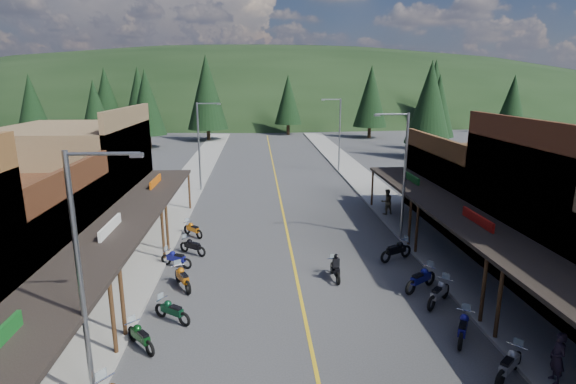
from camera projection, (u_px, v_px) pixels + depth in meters
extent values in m
plane|color=#38383A|center=(302.00, 304.00, 20.29)|extent=(220.00, 220.00, 0.00)
cube|color=gold|center=(279.00, 195.00, 39.65)|extent=(0.15, 90.00, 0.01)
cube|color=gray|center=(180.00, 196.00, 39.05)|extent=(3.40, 94.00, 0.15)
cube|color=gray|center=(376.00, 193.00, 40.22)|extent=(3.40, 94.00, 0.15)
cylinder|color=#472D19|center=(113.00, 319.00, 16.15)|extent=(0.16, 0.16, 3.00)
cube|color=#3F2111|center=(78.00, 232.00, 20.50)|extent=(0.30, 9.00, 6.20)
cube|color=black|center=(111.00, 234.00, 20.62)|extent=(3.20, 9.00, 0.18)
cylinder|color=#472D19|center=(123.00, 303.00, 17.31)|extent=(0.16, 0.16, 3.00)
cylinder|color=#472D19|center=(163.00, 235.00, 24.86)|extent=(0.16, 0.16, 3.00)
cube|color=silver|center=(110.00, 229.00, 20.57)|extent=(0.12, 3.00, 0.70)
cube|color=brown|center=(73.00, 180.00, 29.44)|extent=(8.00, 10.20, 7.00)
cube|color=brown|center=(132.00, 170.00, 29.55)|extent=(0.30, 10.20, 8.20)
cube|color=black|center=(156.00, 186.00, 29.92)|extent=(3.20, 10.20, 0.18)
cylinder|color=#472D19|center=(167.00, 228.00, 26.02)|extent=(0.16, 0.16, 3.00)
cylinder|color=#472D19|center=(189.00, 191.00, 34.74)|extent=(0.16, 0.16, 3.00)
cube|color=#CC590C|center=(156.00, 183.00, 29.87)|extent=(0.12, 3.00, 0.70)
cylinder|color=#472D19|center=(499.00, 305.00, 17.12)|extent=(0.16, 0.16, 3.00)
cube|color=#562B19|center=(508.00, 203.00, 21.64)|extent=(0.30, 9.00, 8.20)
cube|color=black|center=(477.00, 225.00, 21.80)|extent=(3.20, 9.00, 0.18)
cylinder|color=#472D19|center=(483.00, 291.00, 18.29)|extent=(0.16, 0.16, 3.00)
cylinder|color=#472D19|center=(417.00, 230.00, 25.84)|extent=(0.16, 0.16, 3.00)
cube|color=#B2140F|center=(477.00, 221.00, 21.75)|extent=(0.12, 3.00, 0.70)
cube|color=#4C2D16|center=(484.00, 188.00, 31.58)|extent=(8.00, 10.20, 5.00)
cube|color=#4C2D16|center=(431.00, 180.00, 31.17)|extent=(0.30, 10.20, 6.20)
cube|color=black|center=(411.00, 182.00, 31.10)|extent=(3.20, 10.20, 0.18)
cylinder|color=#472D19|center=(410.00, 223.00, 27.00)|extent=(0.16, 0.16, 3.00)
cylinder|color=#472D19|center=(372.00, 188.00, 35.71)|extent=(0.16, 0.16, 3.00)
cube|color=#14591E|center=(411.00, 179.00, 31.05)|extent=(0.12, 3.00, 0.70)
cylinder|color=gray|center=(81.00, 287.00, 13.03)|extent=(0.16, 0.16, 8.00)
cylinder|color=gray|center=(103.00, 154.00, 12.16)|extent=(2.00, 0.10, 0.10)
cube|color=gray|center=(137.00, 155.00, 12.24)|extent=(0.35, 0.18, 0.12)
cylinder|color=gray|center=(199.00, 148.00, 40.15)|extent=(0.16, 0.16, 8.00)
cylinder|color=gray|center=(208.00, 103.00, 39.27)|extent=(2.00, 0.10, 0.10)
cube|color=gray|center=(219.00, 104.00, 39.35)|extent=(0.35, 0.18, 0.12)
cylinder|color=gray|center=(404.00, 178.00, 27.55)|extent=(0.16, 0.16, 8.00)
cylinder|color=gray|center=(392.00, 114.00, 26.55)|extent=(2.00, 0.10, 0.10)
cube|color=gray|center=(377.00, 115.00, 26.50)|extent=(0.35, 0.18, 0.12)
cylinder|color=gray|center=(340.00, 136.00, 48.85)|extent=(0.16, 0.16, 8.00)
cylinder|color=gray|center=(331.00, 99.00, 47.85)|extent=(2.00, 0.10, 0.10)
cube|color=gray|center=(323.00, 100.00, 47.80)|extent=(0.35, 0.18, 0.12)
ellipsoid|color=black|center=(262.00, 111.00, 151.00)|extent=(310.00, 140.00, 60.00)
cylinder|color=black|center=(36.00, 134.00, 77.37)|extent=(0.60, 0.60, 2.00)
cone|color=black|center=(31.00, 101.00, 76.04)|extent=(5.04, 5.04, 9.00)
cylinder|color=black|center=(141.00, 128.00, 86.20)|extent=(0.60, 0.60, 2.00)
cone|color=black|center=(139.00, 95.00, 84.69)|extent=(5.88, 5.88, 10.50)
cylinder|color=black|center=(209.00, 135.00, 75.53)|extent=(0.60, 0.60, 2.00)
cone|color=black|center=(207.00, 92.00, 73.84)|extent=(6.72, 6.72, 12.00)
cylinder|color=black|center=(288.00, 129.00, 84.22)|extent=(0.60, 0.60, 2.00)
cone|color=black|center=(288.00, 99.00, 82.90)|extent=(5.04, 5.04, 9.00)
cylinder|color=black|center=(369.00, 132.00, 79.36)|extent=(0.60, 0.60, 2.00)
cone|color=black|center=(371.00, 96.00, 77.86)|extent=(5.88, 5.88, 10.50)
cylinder|color=black|center=(432.00, 125.00, 92.06)|extent=(0.60, 0.60, 2.00)
cone|color=black|center=(434.00, 90.00, 90.38)|extent=(6.72, 6.72, 12.00)
cylinder|color=black|center=(509.00, 129.00, 85.13)|extent=(0.60, 0.60, 2.00)
cone|color=black|center=(513.00, 99.00, 83.81)|extent=(5.04, 5.04, 9.00)
cylinder|color=black|center=(109.00, 125.00, 91.46)|extent=(0.60, 0.60, 2.00)
cone|color=black|center=(106.00, 94.00, 89.96)|extent=(5.88, 5.88, 10.50)
cylinder|color=black|center=(100.00, 152.00, 57.29)|extent=(0.60, 0.60, 2.00)
cone|color=black|center=(95.00, 112.00, 56.08)|extent=(4.48, 4.48, 8.00)
cylinder|color=black|center=(435.00, 143.00, 65.24)|extent=(0.60, 0.60, 2.00)
cone|color=black|center=(438.00, 106.00, 63.94)|extent=(4.93, 4.93, 8.80)
cylinder|color=black|center=(149.00, 141.00, 67.24)|extent=(0.60, 0.60, 2.00)
cone|color=black|center=(146.00, 102.00, 65.84)|extent=(5.38, 5.38, 9.60)
cylinder|color=black|center=(426.00, 151.00, 58.20)|extent=(0.60, 0.60, 2.00)
cone|color=black|center=(430.00, 102.00, 56.70)|extent=(5.82, 5.82, 10.40)
imported|color=#261C2B|center=(558.00, 358.00, 14.62)|extent=(0.50, 0.70, 1.79)
imported|color=brown|center=(387.00, 202.00, 33.32)|extent=(1.05, 0.78, 1.91)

